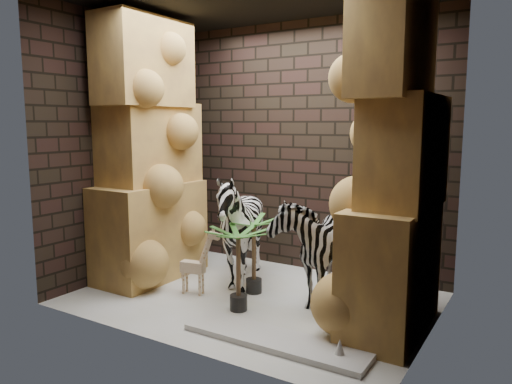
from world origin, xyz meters
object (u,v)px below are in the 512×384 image
Objects in this scene: palm_back at (238,269)px; surfboard at (275,340)px; giraffe_toy at (193,260)px; palm_front at (254,255)px; zebra_left at (240,235)px; zebra_right at (316,237)px.

palm_back is 0.51× the size of surfboard.
giraffe_toy is 0.91× the size of palm_back.
surfboard is at bearing -33.66° from palm_back.
giraffe_toy is 0.65m from palm_front.
zebra_left is at bearing 135.13° from surfboard.
giraffe_toy is 1.46m from surfboard.
palm_front is 0.52× the size of surfboard.
zebra_left is 0.58m from giraffe_toy.
palm_front is at bearing 23.74° from giraffe_toy.
zebra_right is 0.87m from zebra_left.
palm_back is (0.66, -0.13, 0.04)m from giraffe_toy.
zebra_right is 1.74× the size of giraffe_toy.
zebra_right reaches higher than surfboard.
palm_front is (-0.63, -0.17, -0.23)m from zebra_right.
zebra_left is 1.53m from surfboard.
zebra_left reaches higher than palm_back.
surfboard is (0.78, -0.92, -0.39)m from palm_front.
surfboard is (1.01, -1.01, -0.55)m from zebra_left.
zebra_right is 1.02× the size of zebra_left.
palm_back is at bearing 146.47° from surfboard.
palm_front is at bearing 2.06° from zebra_left.
giraffe_toy is at bearing 169.14° from palm_back.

